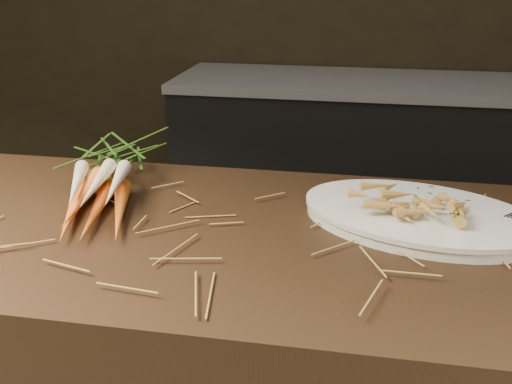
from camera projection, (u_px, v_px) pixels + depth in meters
back_counter at (371, 168)px, 3.03m from camera, size 1.82×0.62×0.84m
straw_bedding at (197, 222)px, 1.19m from camera, size 1.40×0.60×0.02m
root_veg_bunch at (108, 172)px, 1.35m from camera, size 0.27×0.52×0.09m
serving_platter at (418, 218)px, 1.20m from camera, size 0.51×0.43×0.02m
roasted_veg_heap at (420, 200)px, 1.19m from camera, size 0.26×0.22×0.05m
serving_fork at (504, 233)px, 1.10m from camera, size 0.12×0.13×0.00m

